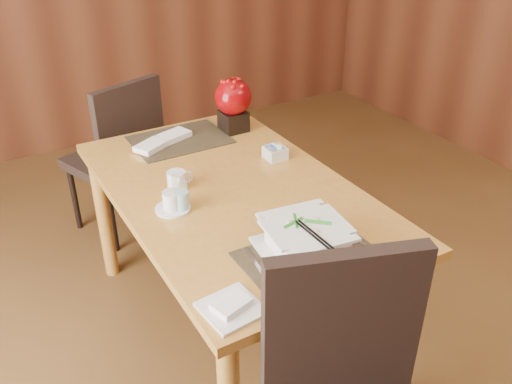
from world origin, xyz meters
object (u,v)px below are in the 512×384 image
dining_table (234,209)px  soup_setting (306,240)px  berry_decor (233,102)px  creamer_jug (177,180)px  sugar_caddy (275,153)px  coffee_cup (172,202)px  bread_plate (232,308)px  water_glass (181,193)px  far_chair (120,151)px

dining_table → soup_setting: 0.54m
berry_decor → creamer_jug: bearing=-139.9°
sugar_caddy → coffee_cup: bearing=-162.7°
soup_setting → sugar_caddy: size_ratio=3.62×
sugar_caddy → soup_setting: bearing=-114.0°
coffee_cup → bread_plate: bearing=-96.3°
creamer_jug → sugar_caddy: (0.49, 0.03, -0.01)m
soup_setting → bread_plate: 0.36m
coffee_cup → berry_decor: berry_decor is taller
creamer_jug → soup_setting: bearing=-68.3°
coffee_cup → water_glass: bearing=-31.6°
dining_table → berry_decor: (0.28, 0.53, 0.25)m
dining_table → bread_plate: bread_plate is taller
soup_setting → far_chair: far_chair is taller
bread_plate → sugar_caddy: bearing=50.8°
dining_table → water_glass: 0.30m
water_glass → sugar_caddy: bearing=19.9°
sugar_caddy → berry_decor: berry_decor is taller
berry_decor → bread_plate: berry_decor is taller
soup_setting → sugar_caddy: soup_setting is taller
soup_setting → far_chair: bearing=103.2°
coffee_cup → bread_plate: size_ratio=0.83×
water_glass → sugar_caddy: size_ratio=1.63×
water_glass → bread_plate: bearing=-99.4°
soup_setting → creamer_jug: bearing=113.8°
dining_table → soup_setting: soup_setting is taller
berry_decor → soup_setting: bearing=-105.3°
water_glass → berry_decor: bearing=47.2°
water_glass → creamer_jug: size_ratio=1.47×
water_glass → berry_decor: berry_decor is taller
water_glass → creamer_jug: 0.18m
sugar_caddy → berry_decor: 0.39m
creamer_jug → bread_plate: 0.77m
soup_setting → creamer_jug: size_ratio=3.25×
coffee_cup → berry_decor: 0.79m
dining_table → bread_plate: size_ratio=9.08×
coffee_cup → creamer_jug: bearing=61.5°
dining_table → berry_decor: size_ratio=5.60×
coffee_cup → berry_decor: (0.56, 0.55, 0.12)m
water_glass → soup_setting: bearing=-62.6°
creamer_jug → bread_plate: size_ratio=0.60×
creamer_jug → sugar_caddy: 0.49m
dining_table → bread_plate: bearing=-118.5°
soup_setting → far_chair: (-0.17, 1.55, -0.28)m
dining_table → coffee_cup: (-0.28, -0.03, 0.13)m
berry_decor → far_chair: (-0.45, 0.51, -0.37)m
bread_plate → far_chair: size_ratio=0.17×
soup_setting → coffee_cup: bearing=126.3°
coffee_cup → bread_plate: (-0.07, -0.61, -0.03)m
soup_setting → coffee_cup: soup_setting is taller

